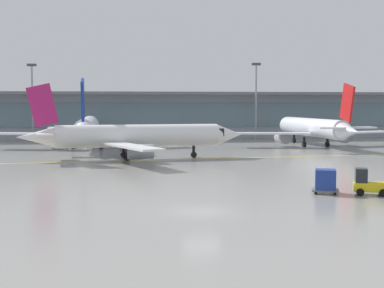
# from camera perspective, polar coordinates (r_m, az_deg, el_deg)

# --- Properties ---
(ground_plane) EXTENTS (400.00, 400.00, 0.00)m
(ground_plane) POSITION_cam_1_polar(r_m,az_deg,el_deg) (36.82, 0.99, -7.03)
(ground_plane) COLOR gray
(taxiway_centreline_stripe) EXTENTS (109.36, 12.59, 0.01)m
(taxiway_centreline_stripe) POSITION_cam_1_polar(r_m,az_deg,el_deg) (69.72, -5.57, -1.71)
(taxiway_centreline_stripe) COLOR yellow
(taxiway_centreline_stripe) RESTS_ON ground_plane
(terminal_concourse) EXTENTS (200.99, 11.00, 9.60)m
(terminal_concourse) POSITION_cam_1_polar(r_m,az_deg,el_deg) (115.01, -4.42, 3.08)
(terminal_concourse) COLOR #8C939E
(terminal_concourse) RESTS_ON ground_plane
(gate_airplane_1) EXTENTS (30.40, 32.64, 10.83)m
(gate_airplane_1) POSITION_cam_1_polar(r_m,az_deg,el_deg) (90.42, -10.89, 1.65)
(gate_airplane_1) COLOR silver
(gate_airplane_1) RESTS_ON ground_plane
(gate_airplane_2) EXTENTS (28.78, 31.05, 10.28)m
(gate_airplane_2) POSITION_cam_1_polar(r_m,az_deg,el_deg) (94.92, 12.48, 1.64)
(gate_airplane_2) COLOR silver
(gate_airplane_2) RESTS_ON ground_plane
(taxiing_regional_jet) EXTENTS (29.54, 27.30, 9.78)m
(taxiing_regional_jet) POSITION_cam_1_polar(r_m,az_deg,el_deg) (71.43, -5.92, 0.78)
(taxiing_regional_jet) COLOR white
(taxiing_regional_jet) RESTS_ON ground_plane
(baggage_tug) EXTENTS (2.91, 2.28, 2.10)m
(baggage_tug) POSITION_cam_1_polar(r_m,az_deg,el_deg) (45.33, 17.89, -3.96)
(baggage_tug) COLOR yellow
(baggage_tug) RESTS_ON ground_plane
(cargo_dolly_lead) EXTENTS (2.51, 2.19, 1.94)m
(cargo_dolly_lead) POSITION_cam_1_polar(r_m,az_deg,el_deg) (45.08, 13.76, -3.72)
(cargo_dolly_lead) COLOR #595B60
(cargo_dolly_lead) RESTS_ON ground_plane
(apron_light_mast_1) EXTENTS (1.80, 0.36, 14.92)m
(apron_light_mast_1) POSITION_cam_1_polar(r_m,az_deg,el_deg) (110.31, -16.33, 4.55)
(apron_light_mast_1) COLOR gray
(apron_light_mast_1) RESTS_ON ground_plane
(apron_light_mast_2) EXTENTS (1.80, 0.36, 15.33)m
(apron_light_mast_2) POSITION_cam_1_polar(r_m,az_deg,el_deg) (110.15, 6.70, 4.80)
(apron_light_mast_2) COLOR gray
(apron_light_mast_2) RESTS_ON ground_plane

